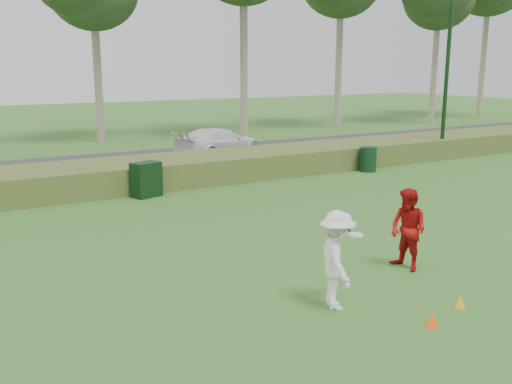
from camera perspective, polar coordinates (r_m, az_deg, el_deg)
ground at (r=10.55m, az=11.24°, el=-11.02°), size 120.00×120.00×0.00m
reed_strip at (r=20.58m, az=-11.32°, el=1.85°), size 80.00×3.00×0.90m
park_road at (r=25.37m, az=-15.01°, el=2.69°), size 80.00×6.00×0.06m
lamp_post at (r=27.45m, az=18.80°, el=14.84°), size 0.70×0.70×8.18m
player_white at (r=10.05m, az=8.10°, el=-6.75°), size 1.05×1.29×1.75m
player_red at (r=12.20m, az=14.96°, el=-3.67°), size 0.69×0.87×1.72m
cone_orange at (r=9.94m, az=17.19°, el=-12.09°), size 0.23×0.23×0.25m
cone_yellow at (r=10.85m, az=19.70°, el=-10.20°), size 0.21×0.21×0.23m
utility_cabinet at (r=18.79m, az=-10.92°, el=1.23°), size 1.04×0.81×1.13m
trash_bin at (r=23.40m, az=11.15°, el=3.24°), size 0.86×0.86×1.00m
car_right at (r=26.36m, az=-3.73°, el=4.97°), size 4.92×3.15×1.33m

